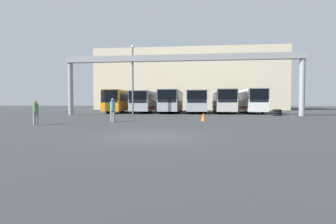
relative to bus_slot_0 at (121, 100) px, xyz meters
The scene contains 14 objects.
ground_plane 28.16m from the bus_slot_0, 70.48° to the right, with size 200.00×200.00×0.00m, color #2D3033.
building_backdrop 22.81m from the bus_slot_0, 65.18° to the left, with size 39.26×12.00×12.66m.
overhead_gantry 12.73m from the bus_slot_0, 39.02° to the right, with size 27.46×0.80×7.01m.
bus_slot_0 is the anchor object (origin of this frame).
bus_slot_1 3.76m from the bus_slot_0, ahead, with size 2.57×10.90×3.05m.
bus_slot_2 7.56m from the bus_slot_0, ahead, with size 2.63×12.18×3.19m.
bus_slot_3 11.28m from the bus_slot_0, ahead, with size 2.62×11.54×3.09m.
bus_slot_4 15.02m from the bus_slot_0, ahead, with size 2.57×10.59×3.21m.
bus_slot_5 18.80m from the bus_slot_0, ahead, with size 2.45×12.43×3.25m.
pedestrian_near_left 21.69m from the bus_slot_0, 88.38° to the right, with size 0.34×0.34×1.65m.
pedestrian_mid_left 18.88m from the bus_slot_0, 75.27° to the right, with size 0.38×0.38×1.83m.
traffic_cone 20.38m from the bus_slot_0, 54.28° to the right, with size 0.39×0.39×0.66m.
tire_stack 21.58m from the bus_slot_0, 18.55° to the right, with size 1.04×1.04×0.72m.
lamp_post 8.92m from the bus_slot_0, 64.09° to the right, with size 0.36×0.36×8.27m.
Camera 1 is at (2.05, -11.54, 1.51)m, focal length 28.00 mm.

